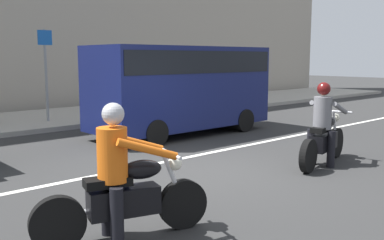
{
  "coord_description": "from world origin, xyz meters",
  "views": [
    {
      "loc": [
        -5.43,
        -5.84,
        2.07
      ],
      "look_at": [
        -0.19,
        -0.04,
        0.96
      ],
      "focal_mm": 41.21,
      "sensor_mm": 36.0,
      "label": 1
    }
  ],
  "objects_px": {
    "motorcycle_with_rider_orange_stripe": "(122,185)",
    "parked_van_navy": "(181,84)",
    "motorcycle_with_rider_gray": "(324,131)",
    "street_sign_post": "(46,66)"
  },
  "relations": [
    {
      "from": "motorcycle_with_rider_orange_stripe",
      "to": "parked_van_navy",
      "type": "bearing_deg",
      "value": 43.79
    },
    {
      "from": "motorcycle_with_rider_gray",
      "to": "parked_van_navy",
      "type": "height_order",
      "value": "parked_van_navy"
    },
    {
      "from": "motorcycle_with_rider_gray",
      "to": "street_sign_post",
      "type": "relative_size",
      "value": 0.77
    },
    {
      "from": "motorcycle_with_rider_gray",
      "to": "parked_van_navy",
      "type": "xyz_separation_m",
      "value": [
        0.22,
        4.46,
        0.72
      ]
    },
    {
      "from": "motorcycle_with_rider_orange_stripe",
      "to": "street_sign_post",
      "type": "relative_size",
      "value": 0.73
    },
    {
      "from": "parked_van_navy",
      "to": "street_sign_post",
      "type": "bearing_deg",
      "value": 117.6
    },
    {
      "from": "motorcycle_with_rider_orange_stripe",
      "to": "street_sign_post",
      "type": "height_order",
      "value": "street_sign_post"
    },
    {
      "from": "parked_van_navy",
      "to": "street_sign_post",
      "type": "distance_m",
      "value": 4.43
    },
    {
      "from": "street_sign_post",
      "to": "motorcycle_with_rider_gray",
      "type": "bearing_deg",
      "value": -77.7
    },
    {
      "from": "motorcycle_with_rider_gray",
      "to": "motorcycle_with_rider_orange_stripe",
      "type": "relative_size",
      "value": 1.06
    }
  ]
}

